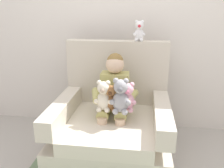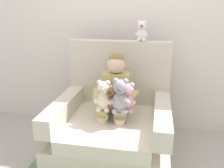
{
  "view_description": "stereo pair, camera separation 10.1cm",
  "coord_description": "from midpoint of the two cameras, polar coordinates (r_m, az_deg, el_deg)",
  "views": [
    {
      "loc": [
        0.28,
        -2.0,
        1.4
      ],
      "look_at": [
        0.01,
        -0.05,
        0.76
      ],
      "focal_mm": 38.47,
      "sensor_mm": 36.0,
      "label": 1
    },
    {
      "loc": [
        0.38,
        -1.98,
        1.4
      ],
      "look_at": [
        0.01,
        -0.05,
        0.76
      ],
      "focal_mm": 38.47,
      "sensor_mm": 36.0,
      "label": 2
    }
  ],
  "objects": [
    {
      "name": "armchair",
      "position": [
        2.35,
        -1.09,
        -9.5
      ],
      "size": [
        1.04,
        0.99,
        1.07
      ],
      "color": "beige",
      "rests_on": "ground"
    },
    {
      "name": "seated_child",
      "position": [
        2.24,
        -0.82,
        -2.32
      ],
      "size": [
        0.45,
        0.39,
        0.82
      ],
      "rotation": [
        0.0,
        0.0,
        -0.05
      ],
      "color": "tan",
      "rests_on": "armchair"
    },
    {
      "name": "plush_cream",
      "position": [
        2.09,
        -3.4,
        -3.05
      ],
      "size": [
        0.17,
        0.14,
        0.28
      ],
      "rotation": [
        0.0,
        0.0,
        -0.11
      ],
      "color": "silver",
      "rests_on": "armchair"
    },
    {
      "name": "ground_plane",
      "position": [
        2.45,
        -1.28,
        -16.7
      ],
      "size": [
        8.0,
        8.0,
        0.0
      ],
      "primitive_type": "plane",
      "color": "#ADA89E"
    },
    {
      "name": "plush_brown",
      "position": [
        2.09,
        -1.66,
        -3.48
      ],
      "size": [
        0.15,
        0.12,
        0.25
      ],
      "rotation": [
        0.0,
        0.0,
        -0.15
      ],
      "color": "brown",
      "rests_on": "armchair"
    },
    {
      "name": "plush_pink",
      "position": [
        2.09,
        2.31,
        -3.24
      ],
      "size": [
        0.16,
        0.13,
        0.27
      ],
      "rotation": [
        0.0,
        0.0,
        0.19
      ],
      "color": "#EAA8BC",
      "rests_on": "armchair"
    },
    {
      "name": "back_wall",
      "position": [
        2.77,
        1.1,
        15.98
      ],
      "size": [
        6.0,
        0.1,
        2.6
      ],
      "primitive_type": "cube",
      "color": "silver",
      "rests_on": "ground"
    },
    {
      "name": "plush_grey",
      "position": [
        2.04,
        0.66,
        -3.09
      ],
      "size": [
        0.19,
        0.15,
        0.31
      ],
      "rotation": [
        0.0,
        0.0,
        0.11
      ],
      "color": "#9E9EA3",
      "rests_on": "armchair"
    },
    {
      "name": "plush_white_on_backrest",
      "position": [
        2.42,
        5.28,
        12.33
      ],
      "size": [
        0.12,
        0.1,
        0.2
      ],
      "rotation": [
        0.0,
        0.0,
        -0.09
      ],
      "color": "white",
      "rests_on": "armchair"
    }
  ]
}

